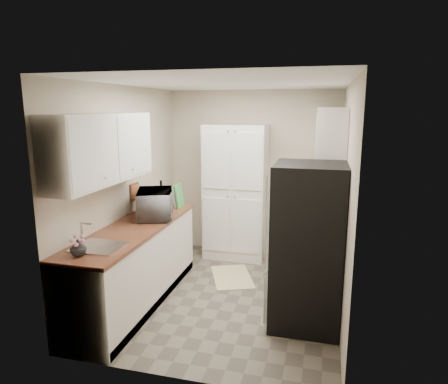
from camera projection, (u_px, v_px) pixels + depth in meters
The scene contains 16 objects.
ground at pixel (228, 295), 4.87m from camera, with size 3.20×3.20×0.00m, color #665B4C.
room_shell at pixel (226, 163), 4.53m from camera, with size 2.64×3.24×2.52m.
pantry_cabinet at pixel (236, 192), 5.96m from camera, with size 0.90×0.55×2.00m, color silver.
base_cabinet_left at pixel (136, 266), 4.61m from camera, with size 0.60×2.30×0.88m, color silver.
countertop_left at pixel (134, 228), 4.52m from camera, with size 0.63×2.33×0.04m, color brown.
base_cabinet_right at pixel (315, 237), 5.67m from camera, with size 0.60×0.80×0.88m, color silver.
countertop_right at pixel (317, 205), 5.57m from camera, with size 0.63×0.83×0.04m, color brown.
electric_range at pixel (312, 254), 4.90m from camera, with size 0.71×0.78×1.13m.
refrigerator at pixel (307, 246), 4.08m from camera, with size 0.70×0.72×1.70m, color #B7B7BC.
microwave at pixel (155, 204), 4.86m from camera, with size 0.61×0.41×0.34m, color silver.
wine_bottle at pixel (161, 195), 5.31m from camera, with size 0.09×0.09×0.34m, color black.
flower_vase at pixel (78, 248), 3.60m from camera, with size 0.15×0.15×0.15m, color silver.
cutting_board at pixel (179, 196), 5.37m from camera, with size 0.02×0.25×0.32m, color green.
toaster_oven at pixel (314, 195), 5.66m from camera, with size 0.30×0.38×0.22m, color #ABABB0.
fruit_basket at pixel (316, 183), 5.63m from camera, with size 0.28×0.28×0.12m, color red, non-canonical shape.
kitchen_mat at pixel (232, 277), 5.37m from camera, with size 0.49×0.79×0.01m, color beige.
Camera 1 is at (1.07, -4.38, 2.23)m, focal length 32.00 mm.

